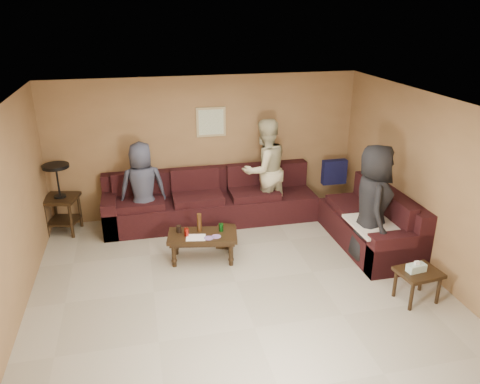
{
  "coord_description": "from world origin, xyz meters",
  "views": [
    {
      "loc": [
        -1.19,
        -5.47,
        3.59
      ],
      "look_at": [
        0.25,
        0.85,
        1.0
      ],
      "focal_mm": 35.0,
      "sensor_mm": 36.0,
      "label": 1
    }
  ],
  "objects_px": {
    "end_table_left": "(60,198)",
    "side_table_right": "(418,275)",
    "person_right": "(373,204)",
    "sectional_sofa": "(264,212)",
    "person_middle": "(265,170)",
    "person_left": "(143,188)",
    "waste_bin": "(226,236)",
    "coffee_table": "(202,238)"
  },
  "relations": [
    {
      "from": "sectional_sofa",
      "to": "side_table_right",
      "type": "height_order",
      "value": "sectional_sofa"
    },
    {
      "from": "person_middle",
      "to": "person_right",
      "type": "distance_m",
      "value": 2.12
    },
    {
      "from": "person_middle",
      "to": "person_right",
      "type": "relative_size",
      "value": 1.01
    },
    {
      "from": "sectional_sofa",
      "to": "end_table_left",
      "type": "xyz_separation_m",
      "value": [
        -3.32,
        0.66,
        0.3
      ]
    },
    {
      "from": "sectional_sofa",
      "to": "end_table_left",
      "type": "relative_size",
      "value": 3.86
    },
    {
      "from": "person_middle",
      "to": "person_left",
      "type": "bearing_deg",
      "value": -16.57
    },
    {
      "from": "coffee_table",
      "to": "person_right",
      "type": "distance_m",
      "value": 2.55
    },
    {
      "from": "waste_bin",
      "to": "person_left",
      "type": "distance_m",
      "value": 1.61
    },
    {
      "from": "sectional_sofa",
      "to": "person_left",
      "type": "bearing_deg",
      "value": 168.39
    },
    {
      "from": "person_left",
      "to": "person_right",
      "type": "height_order",
      "value": "person_right"
    },
    {
      "from": "side_table_right",
      "to": "person_right",
      "type": "xyz_separation_m",
      "value": [
        -0.1,
        1.14,
        0.52
      ]
    },
    {
      "from": "side_table_right",
      "to": "person_left",
      "type": "height_order",
      "value": "person_left"
    },
    {
      "from": "sectional_sofa",
      "to": "end_table_left",
      "type": "distance_m",
      "value": 3.4
    },
    {
      "from": "coffee_table",
      "to": "waste_bin",
      "type": "xyz_separation_m",
      "value": [
        0.42,
        0.36,
        -0.2
      ]
    },
    {
      "from": "sectional_sofa",
      "to": "waste_bin",
      "type": "height_order",
      "value": "sectional_sofa"
    },
    {
      "from": "person_middle",
      "to": "side_table_right",
      "type": "bearing_deg",
      "value": 94.23
    },
    {
      "from": "person_right",
      "to": "side_table_right",
      "type": "bearing_deg",
      "value": -156.85
    },
    {
      "from": "sectional_sofa",
      "to": "person_left",
      "type": "relative_size",
      "value": 2.98
    },
    {
      "from": "person_left",
      "to": "person_middle",
      "type": "relative_size",
      "value": 0.86
    },
    {
      "from": "waste_bin",
      "to": "person_middle",
      "type": "relative_size",
      "value": 0.18
    },
    {
      "from": "person_left",
      "to": "side_table_right",
      "type": "bearing_deg",
      "value": 135.84
    },
    {
      "from": "coffee_table",
      "to": "side_table_right",
      "type": "height_order",
      "value": "coffee_table"
    },
    {
      "from": "end_table_left",
      "to": "side_table_right",
      "type": "xyz_separation_m",
      "value": [
        4.7,
        -3.11,
        -0.25
      ]
    },
    {
      "from": "sectional_sofa",
      "to": "end_table_left",
      "type": "height_order",
      "value": "end_table_left"
    },
    {
      "from": "end_table_left",
      "to": "waste_bin",
      "type": "xyz_separation_m",
      "value": [
        2.57,
        -1.09,
        -0.47
      ]
    },
    {
      "from": "sectional_sofa",
      "to": "person_right",
      "type": "xyz_separation_m",
      "value": [
        1.27,
        -1.32,
        0.57
      ]
    },
    {
      "from": "person_left",
      "to": "end_table_left",
      "type": "bearing_deg",
      "value": -14.24
    },
    {
      "from": "sectional_sofa",
      "to": "waste_bin",
      "type": "bearing_deg",
      "value": -149.79
    },
    {
      "from": "coffee_table",
      "to": "end_table_left",
      "type": "bearing_deg",
      "value": 146.05
    },
    {
      "from": "waste_bin",
      "to": "person_middle",
      "type": "xyz_separation_m",
      "value": [
        0.89,
        0.91,
        0.74
      ]
    },
    {
      "from": "end_table_left",
      "to": "person_right",
      "type": "height_order",
      "value": "person_right"
    },
    {
      "from": "waste_bin",
      "to": "person_left",
      "type": "bearing_deg",
      "value": 145.56
    },
    {
      "from": "person_left",
      "to": "person_right",
      "type": "xyz_separation_m",
      "value": [
        3.25,
        -1.72,
        0.12
      ]
    },
    {
      "from": "person_left",
      "to": "person_right",
      "type": "distance_m",
      "value": 3.68
    },
    {
      "from": "side_table_right",
      "to": "person_right",
      "type": "relative_size",
      "value": 0.32
    },
    {
      "from": "person_right",
      "to": "sectional_sofa",
      "type": "bearing_deg",
      "value": 62.11
    },
    {
      "from": "side_table_right",
      "to": "person_middle",
      "type": "distance_m",
      "value": 3.22
    },
    {
      "from": "sectional_sofa",
      "to": "coffee_table",
      "type": "height_order",
      "value": "sectional_sofa"
    },
    {
      "from": "end_table_left",
      "to": "waste_bin",
      "type": "relative_size",
      "value": 3.68
    },
    {
      "from": "waste_bin",
      "to": "person_middle",
      "type": "distance_m",
      "value": 1.48
    },
    {
      "from": "waste_bin",
      "to": "person_left",
      "type": "height_order",
      "value": "person_left"
    },
    {
      "from": "end_table_left",
      "to": "side_table_right",
      "type": "distance_m",
      "value": 5.64
    }
  ]
}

